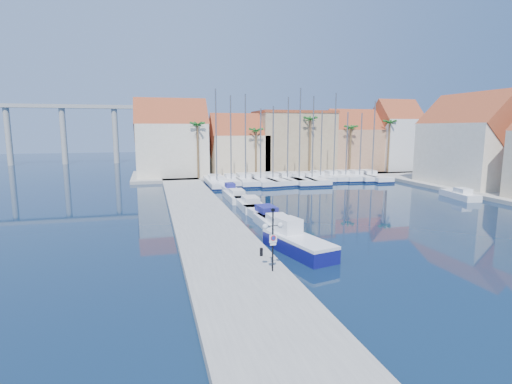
# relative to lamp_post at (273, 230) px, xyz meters

# --- Properties ---
(ground) EXTENTS (260.00, 260.00, 0.00)m
(ground) POSITION_rel_lamp_post_xyz_m (7.00, 3.50, -2.98)
(ground) COLOR black
(ground) RESTS_ON ground
(quay_west) EXTENTS (6.00, 77.00, 0.50)m
(quay_west) POSITION_rel_lamp_post_xyz_m (-2.00, 17.00, -2.73)
(quay_west) COLOR gray
(quay_west) RESTS_ON ground
(shore_north) EXTENTS (54.00, 16.00, 0.50)m
(shore_north) POSITION_rel_lamp_post_xyz_m (17.00, 51.50, -2.73)
(shore_north) COLOR gray
(shore_north) RESTS_ON ground
(lamp_post) EXTENTS (1.28, 0.44, 3.77)m
(lamp_post) POSITION_rel_lamp_post_xyz_m (0.00, 0.00, 0.00)
(lamp_post) COLOR black
(lamp_post) RESTS_ON quay_west
(bollard) EXTENTS (0.21, 0.21, 0.53)m
(bollard) POSITION_rel_lamp_post_xyz_m (0.12, 2.91, -2.21)
(bollard) COLOR black
(bollard) RESTS_ON quay_west
(fishing_boat) EXTENTS (3.65, 6.85, 2.28)m
(fishing_boat) POSITION_rel_lamp_post_xyz_m (3.22, 4.48, -2.22)
(fishing_boat) COLOR navy
(fishing_boat) RESTS_ON ground
(motorboat_west_0) EXTENTS (2.37, 7.19, 1.40)m
(motorboat_west_0) POSITION_rel_lamp_post_xyz_m (3.76, 11.09, -2.47)
(motorboat_west_0) COLOR white
(motorboat_west_0) RESTS_ON ground
(motorboat_west_1) EXTENTS (2.81, 7.15, 1.40)m
(motorboat_west_1) POSITION_rel_lamp_post_xyz_m (3.90, 15.41, -2.47)
(motorboat_west_1) COLOR white
(motorboat_west_1) RESTS_ON ground
(motorboat_west_2) EXTENTS (2.46, 7.22, 1.40)m
(motorboat_west_2) POSITION_rel_lamp_post_xyz_m (3.74, 20.88, -2.47)
(motorboat_west_2) COLOR white
(motorboat_west_2) RESTS_ON ground
(motorboat_west_3) EXTENTS (2.30, 6.99, 1.40)m
(motorboat_west_3) POSITION_rel_lamp_post_xyz_m (3.39, 26.29, -2.47)
(motorboat_west_3) COLOR white
(motorboat_west_3) RESTS_ON ground
(motorboat_west_4) EXTENTS (1.75, 5.29, 1.40)m
(motorboat_west_4) POSITION_rel_lamp_post_xyz_m (3.68, 32.08, -2.47)
(motorboat_west_4) COLOR white
(motorboat_west_4) RESTS_ON ground
(motorboat_west_5) EXTENTS (2.54, 6.53, 1.40)m
(motorboat_west_5) POSITION_rel_lamp_post_xyz_m (3.60, 37.24, -2.47)
(motorboat_west_5) COLOR white
(motorboat_west_5) RESTS_ON ground
(motorboat_east_1) EXTENTS (2.77, 6.26, 1.40)m
(motorboat_east_1) POSITION_rel_lamp_post_xyz_m (30.99, 20.06, -2.47)
(motorboat_east_1) COLOR white
(motorboat_east_1) RESTS_ON ground
(sailboat_0) EXTENTS (2.98, 10.89, 14.53)m
(sailboat_0) POSITION_rel_lamp_post_xyz_m (2.95, 38.94, -2.38)
(sailboat_0) COLOR white
(sailboat_0) RESTS_ON ground
(sailboat_1) EXTENTS (2.54, 8.61, 13.71)m
(sailboat_1) POSITION_rel_lamp_post_xyz_m (5.43, 39.95, -2.34)
(sailboat_1) COLOR white
(sailboat_1) RESTS_ON ground
(sailboat_2) EXTENTS (3.07, 10.65, 13.95)m
(sailboat_2) POSITION_rel_lamp_post_xyz_m (7.69, 39.85, -2.38)
(sailboat_2) COLOR white
(sailboat_2) RESTS_ON ground
(sailboat_3) EXTENTS (3.75, 11.36, 11.81)m
(sailboat_3) POSITION_rel_lamp_post_xyz_m (9.92, 39.35, -2.42)
(sailboat_3) COLOR white
(sailboat_3) RESTS_ON ground
(sailboat_4) EXTENTS (3.66, 11.27, 12.21)m
(sailboat_4) POSITION_rel_lamp_post_xyz_m (12.06, 39.67, -2.41)
(sailboat_4) COLOR white
(sailboat_4) RESTS_ON ground
(sailboat_5) EXTENTS (3.26, 10.49, 13.62)m
(sailboat_5) POSITION_rel_lamp_post_xyz_m (14.53, 39.64, -2.38)
(sailboat_5) COLOR white
(sailboat_5) RESTS_ON ground
(sailboat_6) EXTENTS (3.55, 11.63, 14.96)m
(sailboat_6) POSITION_rel_lamp_post_xyz_m (16.35, 39.06, -2.39)
(sailboat_6) COLOR white
(sailboat_6) RESTS_ON ground
(sailboat_7) EXTENTS (3.40, 11.25, 13.78)m
(sailboat_7) POSITION_rel_lamp_post_xyz_m (18.52, 38.88, -2.39)
(sailboat_7) COLOR white
(sailboat_7) RESTS_ON ground
(sailboat_8) EXTENTS (2.55, 8.36, 11.60)m
(sailboat_8) POSITION_rel_lamp_post_xyz_m (20.76, 40.52, -2.37)
(sailboat_8) COLOR white
(sailboat_8) RESTS_ON ground
(sailboat_9) EXTENTS (2.22, 8.17, 14.51)m
(sailboat_9) POSITION_rel_lamp_post_xyz_m (23.19, 40.55, -2.31)
(sailboat_9) COLOR white
(sailboat_9) RESTS_ON ground
(sailboat_10) EXTENTS (2.69, 8.90, 11.44)m
(sailboat_10) POSITION_rel_lamp_post_xyz_m (25.35, 40.36, -2.39)
(sailboat_10) COLOR white
(sailboat_10) RESTS_ON ground
(sailboat_11) EXTENTS (2.41, 9.07, 11.28)m
(sailboat_11) POSITION_rel_lamp_post_xyz_m (27.66, 39.89, -2.40)
(sailboat_11) COLOR white
(sailboat_11) RESTS_ON ground
(sailboat_12) EXTENTS (3.47, 11.01, 13.26)m
(sailboat_12) POSITION_rel_lamp_post_xyz_m (29.78, 39.49, -2.40)
(sailboat_12) COLOR white
(sailboat_12) RESTS_ON ground
(building_0) EXTENTS (12.30, 9.00, 13.50)m
(building_0) POSITION_rel_lamp_post_xyz_m (-3.00, 50.50, 3.55)
(building_0) COLOR beige
(building_0) RESTS_ON shore_north
(building_1) EXTENTS (10.30, 8.00, 11.00)m
(building_1) POSITION_rel_lamp_post_xyz_m (9.00, 50.50, 2.32)
(building_1) COLOR beige
(building_1) RESTS_ON shore_north
(building_2) EXTENTS (14.20, 10.20, 11.50)m
(building_2) POSITION_rel_lamp_post_xyz_m (20.00, 51.50, 3.28)
(building_2) COLOR tan
(building_2) RESTS_ON shore_north
(building_3) EXTENTS (10.30, 8.00, 12.00)m
(building_3) POSITION_rel_lamp_post_xyz_m (32.00, 50.50, 2.88)
(building_3) COLOR tan
(building_3) RESTS_ON shore_north
(building_4) EXTENTS (8.30, 8.00, 14.00)m
(building_4) POSITION_rel_lamp_post_xyz_m (41.00, 49.50, 3.99)
(building_4) COLOR white
(building_4) RESTS_ON shore_north
(building_6) EXTENTS (9.00, 14.30, 13.50)m
(building_6) POSITION_rel_lamp_post_xyz_m (39.00, 27.50, 3.54)
(building_6) COLOR beige
(building_6) RESTS_ON shore_east
(palm_0) EXTENTS (2.60, 2.60, 10.15)m
(palm_0) POSITION_rel_lamp_post_xyz_m (1.00, 45.50, 6.10)
(palm_0) COLOR brown
(palm_0) RESTS_ON shore_north
(palm_1) EXTENTS (2.60, 2.60, 9.15)m
(palm_1) POSITION_rel_lamp_post_xyz_m (11.00, 45.50, 5.16)
(palm_1) COLOR brown
(palm_1) RESTS_ON shore_north
(palm_2) EXTENTS (2.60, 2.60, 11.15)m
(palm_2) POSITION_rel_lamp_post_xyz_m (21.00, 45.50, 7.04)
(palm_2) COLOR brown
(palm_2) RESTS_ON shore_north
(palm_3) EXTENTS (2.60, 2.60, 9.65)m
(palm_3) POSITION_rel_lamp_post_xyz_m (29.00, 45.50, 5.63)
(palm_3) COLOR brown
(palm_3) RESTS_ON shore_north
(palm_4) EXTENTS (2.60, 2.60, 10.65)m
(palm_4) POSITION_rel_lamp_post_xyz_m (37.00, 45.50, 6.57)
(palm_4) COLOR brown
(palm_4) RESTS_ON shore_north
(viaduct) EXTENTS (48.00, 2.20, 14.45)m
(viaduct) POSITION_rel_lamp_post_xyz_m (-32.07, 85.50, 7.27)
(viaduct) COLOR #9E9E99
(viaduct) RESTS_ON ground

